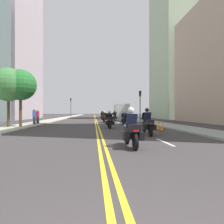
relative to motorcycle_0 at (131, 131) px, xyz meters
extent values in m
plane|color=#383335|center=(-1.15, 41.28, -0.66)|extent=(264.00, 264.00, 0.00)
cube|color=#A7A292|center=(-8.40, 41.28, -0.60)|extent=(2.68, 144.00, 0.12)
cube|color=gray|center=(6.11, 41.28, -0.60)|extent=(2.68, 144.00, 0.12)
cube|color=yellow|center=(-1.27, 41.28, -0.66)|extent=(0.12, 132.00, 0.01)
cube|color=yellow|center=(-1.03, 41.28, -0.66)|extent=(0.12, 132.00, 0.01)
cube|color=silver|center=(1.81, 1.28, -0.66)|extent=(0.14, 2.40, 0.01)
cube|color=silver|center=(1.81, 7.28, -0.66)|extent=(0.14, 2.40, 0.01)
cube|color=silver|center=(1.81, 13.28, -0.66)|extent=(0.14, 2.40, 0.01)
cube|color=silver|center=(1.81, 19.28, -0.66)|extent=(0.14, 2.40, 0.01)
cube|color=silver|center=(1.81, 25.28, -0.66)|extent=(0.14, 2.40, 0.01)
cube|color=silver|center=(1.81, 31.28, -0.66)|extent=(0.14, 2.40, 0.01)
cube|color=silver|center=(1.81, 37.28, -0.66)|extent=(0.14, 2.40, 0.01)
cube|color=silver|center=(1.81, 43.28, -0.66)|extent=(0.14, 2.40, 0.01)
cube|color=silver|center=(1.81, 49.28, -0.66)|extent=(0.14, 2.40, 0.01)
cube|color=tan|center=(15.89, 18.84, 7.32)|extent=(7.43, 14.29, 15.97)
cube|color=#B3A4AB|center=(-17.52, 36.86, 15.31)|extent=(6.09, 18.98, 31.93)
cube|color=#2D3847|center=(-20.59, 36.86, 7.32)|extent=(0.04, 15.95, 0.90)
cube|color=#2D3847|center=(-20.59, 36.86, 13.18)|extent=(0.04, 15.95, 0.90)
cube|color=#2D3847|center=(-20.59, 36.86, 19.03)|extent=(0.04, 15.95, 0.90)
cube|color=#A7BD9A|center=(16.47, 35.43, 14.48)|extent=(8.58, 13.39, 30.28)
cube|color=#2D3847|center=(20.78, 35.43, 6.91)|extent=(0.04, 11.25, 0.90)
cube|color=#2D3847|center=(20.78, 35.43, 23.57)|extent=(0.04, 11.25, 0.90)
cylinder|color=black|center=(-0.04, 0.89, -0.35)|extent=(0.13, 0.62, 0.62)
cylinder|color=black|center=(0.03, -0.63, -0.35)|extent=(0.13, 0.62, 0.62)
cube|color=silver|center=(-0.04, 0.89, -0.02)|extent=(0.15, 0.33, 0.04)
cube|color=black|center=(-0.01, 0.13, -0.07)|extent=(0.37, 1.17, 0.40)
cube|color=black|center=(0.02, -0.56, 0.15)|extent=(0.41, 0.38, 0.28)
cube|color=red|center=(0.03, -0.75, 0.07)|extent=(0.20, 0.04, 0.06)
cube|color=black|center=(-0.27, -0.34, -0.17)|extent=(0.22, 0.45, 0.32)
cube|color=black|center=(0.29, -0.32, -0.17)|extent=(0.22, 0.45, 0.32)
cube|color=#B2C1CC|center=(-0.03, 0.61, 0.31)|extent=(0.36, 0.14, 0.36)
cube|color=black|center=(0.00, 0.08, 0.40)|extent=(0.41, 0.28, 0.55)
cylinder|color=black|center=(-0.25, 0.22, 0.45)|extent=(0.11, 0.28, 0.45)
cylinder|color=black|center=(0.23, 0.24, 0.45)|extent=(0.11, 0.28, 0.45)
sphere|color=white|center=(0.00, 0.11, 0.82)|extent=(0.26, 0.26, 0.26)
cylinder|color=black|center=(1.78, 5.23, -0.34)|extent=(0.11, 0.65, 0.64)
cylinder|color=black|center=(1.78, 3.60, -0.34)|extent=(0.11, 0.65, 0.64)
cube|color=silver|center=(1.78, 5.23, 0.01)|extent=(0.14, 0.32, 0.04)
cube|color=black|center=(1.78, 4.42, -0.06)|extent=(0.32, 1.24, 0.40)
cube|color=black|center=(1.78, 3.68, 0.16)|extent=(0.40, 0.36, 0.28)
cube|color=red|center=(1.78, 3.49, 0.08)|extent=(0.20, 0.03, 0.06)
cube|color=black|center=(1.50, 3.93, -0.16)|extent=(0.20, 0.44, 0.32)
cube|color=black|center=(2.06, 3.93, -0.16)|extent=(0.20, 0.44, 0.32)
cube|color=#B2C1CC|center=(1.78, 4.94, 0.32)|extent=(0.36, 0.12, 0.36)
cube|color=black|center=(1.78, 4.37, 0.44)|extent=(0.40, 0.26, 0.60)
cylinder|color=black|center=(1.54, 4.52, 0.49)|extent=(0.10, 0.28, 0.45)
cylinder|color=black|center=(2.02, 4.52, 0.49)|extent=(0.10, 0.28, 0.45)
sphere|color=black|center=(1.78, 4.40, 0.88)|extent=(0.26, 0.26, 0.26)
cylinder|color=black|center=(-0.16, 10.72, -0.35)|extent=(0.15, 0.62, 0.62)
cylinder|color=black|center=(-0.11, 9.13, -0.35)|extent=(0.15, 0.62, 0.62)
cube|color=silver|center=(-0.16, 10.72, -0.02)|extent=(0.15, 0.32, 0.04)
cube|color=black|center=(-0.14, 9.92, -0.07)|extent=(0.36, 1.22, 0.40)
cube|color=black|center=(-0.11, 9.21, 0.15)|extent=(0.41, 0.37, 0.28)
cube|color=red|center=(-0.11, 9.02, 0.07)|extent=(0.20, 0.04, 0.06)
cube|color=black|center=(-0.40, 9.44, -0.17)|extent=(0.21, 0.45, 0.32)
cube|color=black|center=(0.16, 9.46, -0.17)|extent=(0.21, 0.45, 0.32)
cube|color=#B2C1CC|center=(-0.15, 10.43, 0.31)|extent=(0.36, 0.13, 0.36)
cube|color=black|center=(-0.14, 9.87, 0.38)|extent=(0.41, 0.27, 0.50)
cylinder|color=black|center=(-0.38, 10.02, 0.43)|extent=(0.11, 0.28, 0.45)
cylinder|color=black|center=(0.10, 10.03, 0.43)|extent=(0.11, 0.28, 0.45)
sphere|color=white|center=(-0.14, 9.90, 0.77)|extent=(0.26, 0.26, 0.26)
cylinder|color=black|center=(1.85, 15.38, -0.35)|extent=(0.13, 0.62, 0.62)
cylinder|color=black|center=(1.88, 13.83, -0.35)|extent=(0.13, 0.62, 0.62)
cube|color=silver|center=(1.85, 15.38, -0.02)|extent=(0.15, 0.32, 0.04)
cube|color=black|center=(1.87, 14.61, -0.07)|extent=(0.34, 1.18, 0.40)
cube|color=black|center=(1.88, 13.91, 0.15)|extent=(0.41, 0.37, 0.28)
cube|color=red|center=(1.88, 13.72, 0.07)|extent=(0.20, 0.03, 0.06)
cube|color=black|center=(1.60, 14.14, -0.17)|extent=(0.21, 0.44, 0.32)
cube|color=black|center=(2.16, 14.15, -0.17)|extent=(0.21, 0.44, 0.32)
cube|color=#B2C1CC|center=(1.86, 15.10, 0.31)|extent=(0.36, 0.13, 0.36)
cube|color=black|center=(1.87, 14.56, 0.38)|extent=(0.40, 0.27, 0.50)
cylinder|color=black|center=(1.63, 14.70, 0.43)|extent=(0.10, 0.28, 0.45)
cylinder|color=black|center=(2.11, 14.71, 0.43)|extent=(0.10, 0.28, 0.45)
sphere|color=white|center=(1.87, 14.59, 0.77)|extent=(0.26, 0.26, 0.26)
cylinder|color=black|center=(-0.13, 20.82, -0.32)|extent=(0.14, 0.68, 0.67)
cylinder|color=black|center=(-0.10, 19.23, -0.32)|extent=(0.14, 0.68, 0.67)
cube|color=silver|center=(-0.13, 20.82, 0.03)|extent=(0.15, 0.32, 0.04)
cube|color=black|center=(-0.11, 20.02, -0.04)|extent=(0.35, 1.22, 0.40)
cube|color=black|center=(-0.10, 19.31, 0.18)|extent=(0.41, 0.37, 0.28)
cube|color=red|center=(-0.09, 19.12, 0.10)|extent=(0.20, 0.03, 0.06)
cube|color=black|center=(-0.38, 19.54, -0.14)|extent=(0.21, 0.44, 0.32)
cube|color=black|center=(0.18, 19.55, -0.14)|extent=(0.21, 0.44, 0.32)
cube|color=#B2C1CC|center=(-0.13, 20.53, 0.34)|extent=(0.36, 0.13, 0.36)
cube|color=black|center=(-0.11, 19.97, 0.41)|extent=(0.41, 0.27, 0.51)
cylinder|color=black|center=(-0.36, 20.12, 0.46)|extent=(0.11, 0.28, 0.45)
cylinder|color=black|center=(0.12, 20.13, 0.46)|extent=(0.11, 0.28, 0.45)
sphere|color=white|center=(-0.11, 20.00, 0.81)|extent=(0.26, 0.26, 0.26)
cylinder|color=black|center=(1.90, 25.94, -0.32)|extent=(0.17, 0.68, 0.68)
cylinder|color=black|center=(1.83, 24.33, -0.32)|extent=(0.17, 0.68, 0.68)
cube|color=silver|center=(1.90, 25.94, 0.04)|extent=(0.15, 0.33, 0.04)
cube|color=black|center=(1.86, 25.14, -0.04)|extent=(0.37, 1.24, 0.40)
cube|color=black|center=(1.83, 24.41, 0.18)|extent=(0.42, 0.38, 0.28)
cube|color=red|center=(1.82, 24.22, 0.10)|extent=(0.20, 0.04, 0.06)
cube|color=black|center=(1.56, 24.67, -0.14)|extent=(0.22, 0.45, 0.32)
cube|color=black|center=(2.12, 24.64, -0.14)|extent=(0.22, 0.45, 0.32)
cube|color=#B2C1CC|center=(1.88, 25.65, 0.34)|extent=(0.37, 0.14, 0.36)
cube|color=black|center=(1.86, 25.09, 0.44)|extent=(0.41, 0.28, 0.56)
cylinder|color=black|center=(1.63, 25.25, 0.49)|extent=(0.11, 0.28, 0.45)
cylinder|color=black|center=(2.11, 25.22, 0.49)|extent=(0.11, 0.28, 0.45)
sphere|color=black|center=(1.86, 25.12, 0.86)|extent=(0.26, 0.26, 0.26)
cylinder|color=black|center=(0.08, 30.77, -0.34)|extent=(0.13, 0.65, 0.65)
cylinder|color=black|center=(0.03, 29.15, -0.34)|extent=(0.13, 0.65, 0.65)
cube|color=silver|center=(0.08, 30.77, 0.01)|extent=(0.15, 0.32, 0.04)
cube|color=black|center=(0.06, 29.96, -0.06)|extent=(0.36, 1.24, 0.40)
cube|color=black|center=(0.04, 29.23, 0.16)|extent=(0.41, 0.37, 0.28)
cube|color=red|center=(0.03, 29.04, 0.08)|extent=(0.20, 0.04, 0.06)
cube|color=black|center=(-0.24, 29.48, -0.16)|extent=(0.21, 0.45, 0.32)
cube|color=black|center=(0.32, 29.46, -0.16)|extent=(0.21, 0.45, 0.32)
cube|color=#B2C1CC|center=(0.07, 30.48, 0.32)|extent=(0.36, 0.13, 0.36)
cube|color=black|center=(0.06, 29.91, 0.44)|extent=(0.41, 0.27, 0.59)
cylinder|color=black|center=(-0.18, 30.06, 0.49)|extent=(0.11, 0.28, 0.45)
cylinder|color=black|center=(0.30, 30.05, 0.49)|extent=(0.11, 0.28, 0.45)
sphere|color=black|center=(0.06, 29.94, 0.88)|extent=(0.26, 0.26, 0.26)
cylinder|color=black|center=(1.70, 35.62, -0.33)|extent=(0.14, 0.66, 0.65)
cylinder|color=black|center=(1.76, 33.98, -0.33)|extent=(0.14, 0.66, 0.65)
cube|color=silver|center=(1.70, 35.62, 0.01)|extent=(0.15, 0.32, 0.04)
cube|color=black|center=(1.73, 34.80, -0.05)|extent=(0.37, 1.26, 0.40)
cube|color=black|center=(1.75, 34.06, 0.17)|extent=(0.41, 0.37, 0.28)
cube|color=red|center=(1.76, 33.87, 0.09)|extent=(0.20, 0.04, 0.06)
cube|color=black|center=(1.47, 34.30, -0.15)|extent=(0.22, 0.45, 0.32)
cube|color=black|center=(2.02, 34.32, -0.15)|extent=(0.22, 0.45, 0.32)
cube|color=#B2C1CC|center=(1.71, 35.33, 0.33)|extent=(0.36, 0.14, 0.36)
cube|color=black|center=(1.73, 34.75, 0.44)|extent=(0.41, 0.27, 0.59)
cylinder|color=black|center=(1.48, 34.89, 0.49)|extent=(0.11, 0.28, 0.45)
cylinder|color=black|center=(1.96, 34.91, 0.49)|extent=(0.11, 0.28, 0.45)
sphere|color=white|center=(1.73, 34.78, 0.88)|extent=(0.26, 0.26, 0.26)
cube|color=black|center=(3.61, 7.82, -0.64)|extent=(0.37, 0.37, 0.03)
cone|color=orange|center=(3.61, 7.82, -0.29)|extent=(0.30, 0.30, 0.68)
cylinder|color=white|center=(3.61, 7.82, -0.21)|extent=(0.20, 0.20, 0.08)
cube|color=black|center=(3.62, 7.63, -0.64)|extent=(0.35, 0.35, 0.03)
cone|color=orange|center=(3.62, 7.63, -0.32)|extent=(0.28, 0.28, 0.61)
cylinder|color=white|center=(3.62, 7.63, -0.25)|extent=(0.19, 0.19, 0.08)
cube|color=black|center=(3.60, 6.93, -0.64)|extent=(0.31, 0.31, 0.03)
cone|color=orange|center=(3.60, 6.93, -0.33)|extent=(0.25, 0.25, 0.61)
cylinder|color=white|center=(3.60, 6.93, -0.25)|extent=(0.17, 0.17, 0.08)
cylinder|color=black|center=(5.17, 21.24, 1.21)|extent=(0.12, 0.12, 3.73)
cube|color=black|center=(5.17, 21.24, 3.42)|extent=(0.28, 0.28, 0.80)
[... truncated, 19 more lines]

